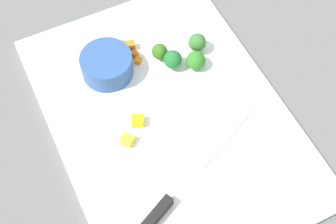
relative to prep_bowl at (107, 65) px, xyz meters
The scene contains 16 objects.
ground_plane 0.15m from the prep_bowl, 155.67° to the right, with size 4.00×4.00×0.00m, color #616160.
cutting_board 0.15m from the prep_bowl, 155.67° to the right, with size 0.55×0.39×0.01m, color white.
prep_bowl is the anchor object (origin of this frame).
chef_knife 0.27m from the prep_bowl, behind, with size 0.14×0.27×0.02m.
carrot_dice_0 0.06m from the prep_bowl, 12.66° to the right, with size 0.01×0.01×0.01m, color orange.
carrot_dice_1 0.07m from the prep_bowl, 47.66° to the right, with size 0.01×0.01×0.01m, color orange.
carrot_dice_2 0.06m from the prep_bowl, 93.59° to the right, with size 0.01×0.01×0.01m, color orange.
carrot_dice_3 0.06m from the prep_bowl, 59.57° to the right, with size 0.01×0.02×0.02m, color orange.
carrot_dice_4 0.06m from the prep_bowl, 78.16° to the right, with size 0.01×0.01×0.01m, color orange.
carrot_dice_5 0.06m from the prep_bowl, 25.35° to the right, with size 0.02×0.02×0.01m, color orange.
pepper_dice_0 0.15m from the prep_bowl, behind, with size 0.02×0.02×0.02m, color yellow.
pepper_dice_1 0.12m from the prep_bowl, behind, with size 0.02×0.02×0.02m, color yellow.
broccoli_floret_0 0.16m from the prep_bowl, 111.54° to the right, with size 0.04×0.04×0.04m.
broccoli_floret_1 0.10m from the prep_bowl, 97.43° to the right, with size 0.03×0.03×0.03m.
broccoli_floret_2 0.12m from the prep_bowl, 110.38° to the right, with size 0.03×0.03×0.04m.
broccoli_floret_3 0.17m from the prep_bowl, 98.74° to the right, with size 0.03×0.03×0.04m.
Camera 1 is at (-0.39, 0.19, 0.75)m, focal length 52.17 mm.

